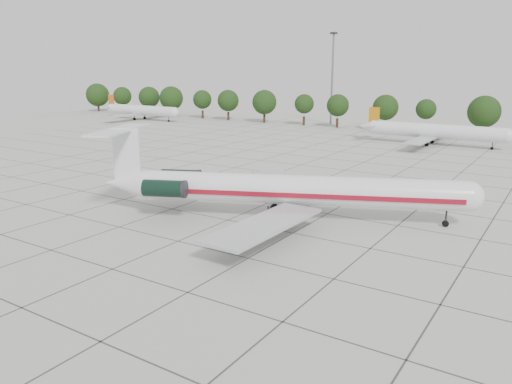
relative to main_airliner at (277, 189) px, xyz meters
The scene contains 7 objects.
ground 6.31m from the main_airliner, 142.03° to the right, with size 260.00×260.00×0.00m, color #B4B4AC.
apron_joints 12.89m from the main_airliner, 109.74° to the left, with size 170.00×170.00×0.02m, color #383838.
main_airliner is the anchor object (origin of this frame).
bg_airliner_a 111.96m from the main_airliner, 142.77° to the left, with size 28.24×27.20×7.40m.
bg_airliner_c 63.46m from the main_airliner, 89.14° to the left, with size 28.24×27.20×7.40m.
tree_line 83.29m from the main_airliner, 101.00° to the left, with size 249.86×8.44×10.22m.
floodlight_mast 95.71m from the main_airliner, 111.08° to the left, with size 1.60×1.60×25.45m.
Camera 1 is at (30.38, -41.46, 15.98)m, focal length 35.00 mm.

